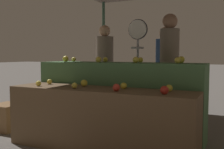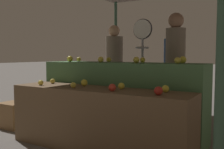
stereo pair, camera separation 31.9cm
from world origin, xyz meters
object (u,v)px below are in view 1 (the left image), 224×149
Objects in this scene: produce_scale at (138,48)px; person_customer_right at (105,61)px; person_customer_left at (165,66)px; wooden_crate_side at (7,117)px; person_vendor_at_scale at (169,60)px.

person_customer_right is (-1.05, 0.92, -0.24)m from produce_scale.
wooden_crate_side is (-1.98, -1.85, -0.76)m from person_customer_left.
produce_scale is 1.03× the size of person_customer_left.
wooden_crate_side is (-0.71, -1.91, -0.82)m from person_customer_right.
person_customer_left is (0.22, 0.86, -0.30)m from produce_scale.
produce_scale is 0.97× the size of person_customer_right.
person_customer_right reaches higher than produce_scale.
person_vendor_at_scale is 0.63m from person_customer_left.
person_customer_left is 0.94× the size of person_customer_right.
person_customer_right is at bearing -21.17° from person_customer_left.
produce_scale is at bearing 36.02° from person_vendor_at_scale.
person_customer_left is at bearing 42.94° from wooden_crate_side.
produce_scale reaches higher than person_customer_left.
person_vendor_at_scale is at bearing 33.35° from produce_scale.
person_customer_left is at bearing -66.73° from person_vendor_at_scale.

